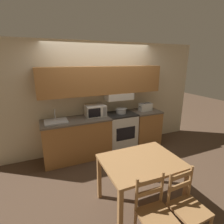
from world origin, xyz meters
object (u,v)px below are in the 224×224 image
dining_table (141,167)px  chair_right_of_table (187,207)px  microwave (95,111)px  stove_range (121,131)px  chair_left_of_table (155,215)px  sink_basin (56,121)px  cooking_pot (121,111)px  toaster (145,107)px

dining_table → chair_right_of_table: (0.25, -0.65, -0.23)m
microwave → dining_table: (0.09, -1.82, -0.37)m
microwave → stove_range: bearing=-6.7°
stove_range → dining_table: size_ratio=0.83×
microwave → chair_left_of_table: 2.48m
microwave → chair_right_of_table: (0.34, -2.46, -0.60)m
dining_table → chair_right_of_table: bearing=-69.0°
stove_range → chair_right_of_table: stove_range is taller
sink_basin → dining_table: (0.97, -1.73, -0.26)m
cooking_pot → chair_left_of_table: bearing=-106.8°
cooking_pot → sink_basin: bearing=-178.7°
dining_table → chair_left_of_table: 0.65m
toaster → chair_left_of_table: (-1.37, -2.31, -0.57)m
stove_range → toaster: size_ratio=2.80×
microwave → toaster: 1.30m
toaster → cooking_pot: bearing=176.5°
toaster → dining_table: 2.13m
chair_right_of_table → chair_left_of_table: bearing=170.2°
stove_range → chair_left_of_table: 2.43m
cooking_pot → stove_range: bearing=-129.9°
cooking_pot → dining_table: (-0.54, -1.77, -0.31)m
stove_range → sink_basin: sink_basin is taller
toaster → sink_basin: sink_basin is taller
toaster → chair_right_of_table: (-0.95, -2.37, -0.57)m
chair_left_of_table → dining_table: bearing=76.1°
chair_left_of_table → chair_right_of_table: bearing=-5.5°
chair_left_of_table → microwave: bearing=90.6°
dining_table → chair_left_of_table: (-0.17, -0.59, -0.23)m
microwave → toaster: (1.29, -0.09, -0.03)m
dining_table → chair_left_of_table: size_ratio=1.25×
stove_range → cooking_pot: cooking_pot is taller
microwave → toaster: bearing=-4.0°
microwave → dining_table: bearing=-87.0°
stove_range → chair_right_of_table: size_ratio=1.04×
sink_basin → chair_right_of_table: size_ratio=0.53×
cooking_pot → sink_basin: 1.51m
cooking_pot → sink_basin: sink_basin is taller
chair_left_of_table → chair_right_of_table: same height
stove_range → dining_table: bearing=-106.6°
toaster → chair_right_of_table: bearing=-111.8°
microwave → sink_basin: (-0.88, -0.08, -0.11)m
cooking_pot → microwave: bearing=175.5°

